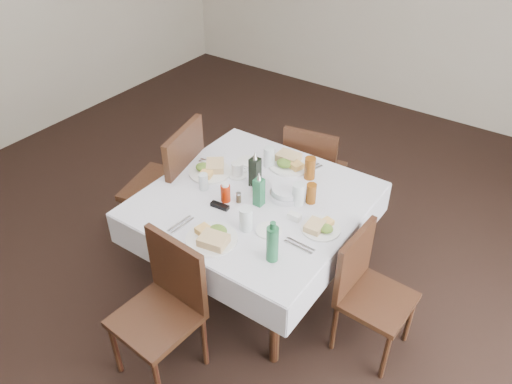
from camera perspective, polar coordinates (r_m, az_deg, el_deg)
ground_plane at (r=3.69m, az=-4.66°, el=-10.49°), size 7.00×7.00×0.00m
room_shell at (r=2.72m, az=-6.46°, el=15.11°), size 6.04×7.04×2.80m
dining_table at (r=3.25m, az=-0.14°, el=-1.77°), size 1.33×1.33×0.76m
chair_north at (r=3.97m, az=6.45°, el=2.69°), size 0.49×0.49×0.88m
chair_south at (r=2.93m, az=-10.26°, el=-12.15°), size 0.46×0.46×0.90m
chair_east at (r=3.09m, az=12.48°, el=-10.41°), size 0.41×0.41×0.84m
chair_west at (r=3.70m, az=-9.50°, el=1.33°), size 0.59×0.59×1.04m
meal_north at (r=3.50m, az=3.79°, el=3.42°), size 0.30×0.30×0.07m
meal_south at (r=2.87m, az=-4.98°, el=-5.17°), size 0.30×0.30×0.07m
meal_east at (r=2.96m, az=7.37°, el=-4.01°), size 0.24×0.24×0.05m
meal_west at (r=3.43m, az=-5.27°, el=2.59°), size 0.29×0.29×0.06m
side_plate_a at (r=3.53m, az=-0.92°, el=3.42°), size 0.17×0.17×0.01m
side_plate_b at (r=2.94m, az=1.46°, el=-4.43°), size 0.15×0.15×0.01m
water_n at (r=3.47m, az=1.51°, el=4.02°), size 0.08×0.08×0.14m
water_s at (r=2.91m, az=-1.15°, el=-3.10°), size 0.08×0.08×0.15m
water_e at (r=3.12m, az=4.87°, el=-0.23°), size 0.08×0.08×0.15m
water_w at (r=3.26m, az=-6.02°, el=1.19°), size 0.06×0.06×0.11m
iced_tea_a at (r=3.36m, az=6.18°, el=2.73°), size 0.07×0.07×0.16m
iced_tea_b at (r=3.14m, az=6.33°, el=-0.16°), size 0.06×0.06×0.13m
bread_basket at (r=3.19m, az=3.51°, el=-0.08°), size 0.22×0.22×0.07m
oil_cruet_dark at (r=3.24m, az=-0.11°, el=2.41°), size 0.06×0.06×0.26m
oil_cruet_green at (r=3.08m, az=0.34°, el=0.12°), size 0.06×0.06×0.24m
ketchup_bottle at (r=3.14m, az=-3.51°, el=-0.06°), size 0.06×0.06×0.13m
salt_shaker at (r=3.19m, az=-0.29°, el=0.17°), size 0.04×0.04×0.08m
pepper_shaker at (r=3.14m, az=-2.00°, el=-0.63°), size 0.03×0.03×0.07m
coffee_mug at (r=3.38m, az=-2.08°, el=2.56°), size 0.14×0.14×0.10m
sunglasses at (r=3.12m, az=-4.16°, el=-1.59°), size 0.12×0.05×0.03m
green_bottle at (r=2.69m, az=1.89°, el=-5.88°), size 0.07×0.07×0.26m
sugar_caddy at (r=3.02m, az=4.42°, el=-2.79°), size 0.08×0.04×0.04m
cutlery_n at (r=3.48m, az=6.34°, el=2.59°), size 0.09×0.19×0.01m
cutlery_s at (r=3.01m, az=-8.57°, el=-3.71°), size 0.06×0.19×0.01m
cutlery_e at (r=2.85m, az=4.98°, el=-6.14°), size 0.19×0.05×0.01m
cutlery_w at (r=3.54m, az=-5.12°, el=3.37°), size 0.19×0.09×0.01m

